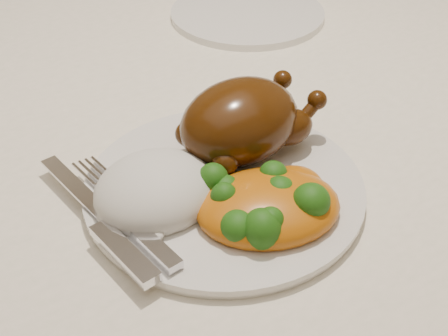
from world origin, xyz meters
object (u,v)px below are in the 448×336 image
dinner_plate (224,189)px  roast_chicken (243,121)px  dining_table (105,191)px  side_plate (247,14)px

dinner_plate → roast_chicken: roast_chicken is taller
dining_table → dinner_plate: dinner_plate is taller
dining_table → roast_chicken: bearing=-56.9°
dining_table → dinner_plate: (0.06, -0.18, 0.11)m
side_plate → dining_table: bearing=-155.1°
side_plate → roast_chicken: roast_chicken is taller
side_plate → roast_chicken: (-0.20, -0.29, 0.04)m
side_plate → roast_chicken: 0.36m
dining_table → side_plate: (0.30, 0.14, 0.11)m
dining_table → roast_chicken: roast_chicken is taller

